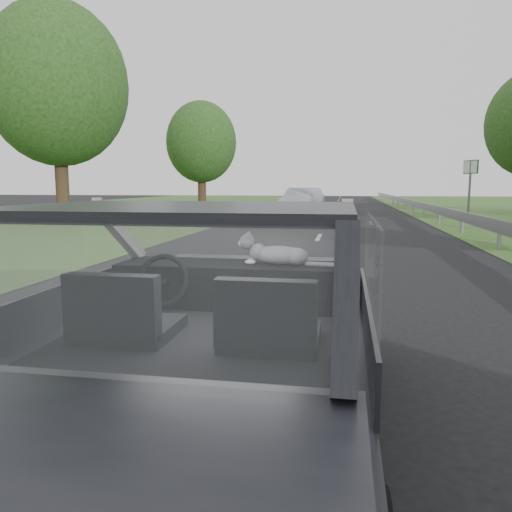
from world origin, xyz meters
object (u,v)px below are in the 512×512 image
at_px(cat, 280,254).
at_px(other_car, 302,202).
at_px(highway_sign, 470,189).
at_px(subject_car, 209,326).

height_order(cat, other_car, other_car).
height_order(other_car, highway_sign, highway_sign).
relative_size(subject_car, other_car, 0.94).
bearing_deg(subject_car, cat, 61.62).
relative_size(subject_car, cat, 7.90).
relative_size(cat, other_car, 0.12).
distance_m(other_car, highway_sign, 8.12).
bearing_deg(highway_sign, cat, -129.26).
xyz_separation_m(cat, highway_sign, (6.31, 22.46, 0.29)).
bearing_deg(cat, other_car, 97.84).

